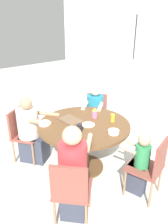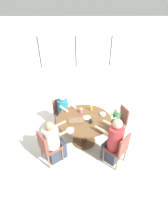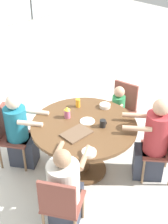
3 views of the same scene
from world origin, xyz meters
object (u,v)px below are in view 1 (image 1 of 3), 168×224
at_px(chair_for_woman_green_shirt, 22,131).
at_px(chair_for_man_blue_shirt, 96,112).
at_px(chair_for_toddler, 152,165).
at_px(person_toddler, 139,166).
at_px(coffee_mug, 80,128).
at_px(bowl_white_shallow, 114,132).
at_px(person_man_teal_shirt, 74,177).
at_px(person_man_blue_shirt, 94,117).
at_px(person_woman_green_shirt, 31,134).
at_px(sippy_cup, 95,113).
at_px(chair_for_man_teal_shirt, 71,189).
at_px(bowl_cereal, 44,123).
at_px(juice_glass, 113,118).

height_order(chair_for_woman_green_shirt, chair_for_man_blue_shirt, same).
xyz_separation_m(chair_for_toddler, person_toddler, (-0.15, -0.03, -0.08)).
distance_m(coffee_mug, bowl_white_shallow, 0.45).
height_order(coffee_mug, bowl_white_shallow, coffee_mug).
height_order(person_man_teal_shirt, bowl_white_shallow, person_man_teal_shirt).
xyz_separation_m(person_man_blue_shirt, person_man_teal_shirt, (1.07, -1.36, 0.04)).
bearing_deg(person_woman_green_shirt, sippy_cup, 104.13).
distance_m(chair_for_woman_green_shirt, person_man_blue_shirt, 1.32).
xyz_separation_m(chair_for_man_teal_shirt, person_woman_green_shirt, (-1.39, 0.31, -0.03)).
bearing_deg(sippy_cup, bowl_cereal, -113.06).
distance_m(person_man_blue_shirt, coffee_mug, 1.14).
xyz_separation_m(chair_for_woman_green_shirt, person_toddler, (1.72, 0.75, -0.08)).
distance_m(chair_for_man_teal_shirt, person_woman_green_shirt, 1.43).
distance_m(chair_for_man_blue_shirt, coffee_mug, 1.30).
bearing_deg(juice_glass, person_man_teal_shirt, -71.37).
bearing_deg(person_man_blue_shirt, sippy_cup, 99.99).
distance_m(chair_for_woman_green_shirt, person_toddler, 1.88).
height_order(coffee_mug, sippy_cup, sippy_cup).
distance_m(person_man_teal_shirt, juice_glass, 1.10).
bearing_deg(chair_for_man_teal_shirt, person_toddler, 38.62).
relative_size(chair_for_woman_green_shirt, coffee_mug, 8.82).
distance_m(person_woman_green_shirt, bowl_white_shallow, 1.36).
height_order(person_man_blue_shirt, person_toddler, person_man_blue_shirt).
height_order(chair_for_man_blue_shirt, person_woman_green_shirt, person_woman_green_shirt).
height_order(chair_for_toddler, person_man_blue_shirt, person_man_blue_shirt).
relative_size(person_man_blue_shirt, bowl_white_shallow, 7.34).
distance_m(chair_for_man_teal_shirt, person_man_blue_shirt, 1.89).
distance_m(chair_for_woman_green_shirt, person_woman_green_shirt, 0.17).
bearing_deg(chair_for_man_teal_shirt, sippy_cup, 84.02).
height_order(person_woman_green_shirt, person_man_teal_shirt, person_man_teal_shirt).
xyz_separation_m(chair_for_toddler, bowl_cereal, (-1.35, -0.66, 0.28)).
bearing_deg(chair_for_toddler, bowl_white_shallow, 91.09).
relative_size(person_man_blue_shirt, bowl_cereal, 6.64).
relative_size(sippy_cup, bowl_white_shallow, 1.06).
distance_m(chair_for_man_teal_shirt, bowl_cereal, 1.11).
bearing_deg(chair_for_toddler, chair_for_woman_green_shirt, 100.34).
height_order(chair_for_toddler, person_man_teal_shirt, person_man_teal_shirt).
relative_size(person_woman_green_shirt, person_toddler, 1.21).
bearing_deg(person_man_blue_shirt, juice_glass, 118.82).
bearing_deg(chair_for_toddler, juice_glass, 67.91).
bearing_deg(chair_for_woman_green_shirt, chair_for_man_teal_shirt, 48.85).
relative_size(person_toddler, bowl_cereal, 5.45).
bearing_deg(person_toddler, person_man_blue_shirt, 56.80).
xyz_separation_m(person_man_teal_shirt, sippy_cup, (-0.61, 0.91, 0.31)).
xyz_separation_m(chair_for_man_teal_shirt, sippy_cup, (-0.72, 1.04, 0.34)).
bearing_deg(chair_for_man_blue_shirt, person_woman_green_shirt, 49.12).
bearing_deg(bowl_white_shallow, person_toddler, 13.93).
bearing_deg(person_woman_green_shirt, chair_for_man_blue_shirt, 141.62).
relative_size(chair_for_man_blue_shirt, person_woman_green_shirt, 0.79).
xyz_separation_m(person_woman_green_shirt, person_man_blue_shirt, (0.22, 1.17, 0.01)).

